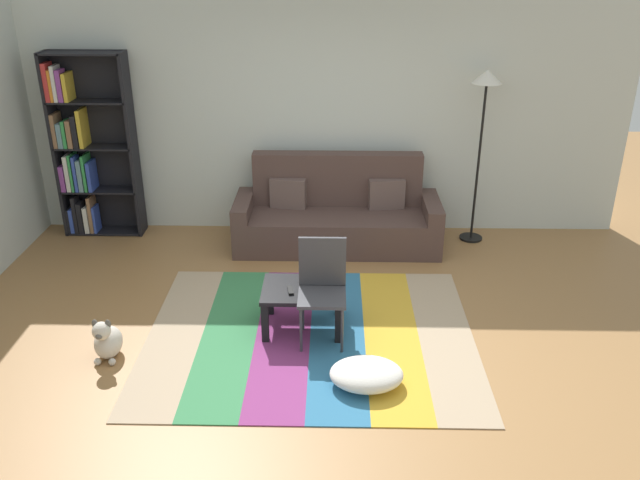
% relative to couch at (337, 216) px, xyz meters
% --- Properties ---
extents(ground_plane, '(14.00, 14.00, 0.00)m').
position_rel_couch_xyz_m(ground_plane, '(-0.13, -2.02, -0.34)').
color(ground_plane, '#9E7042').
extents(back_wall, '(6.80, 0.10, 2.70)m').
position_rel_couch_xyz_m(back_wall, '(-0.13, 0.53, 1.01)').
color(back_wall, silver).
rests_on(back_wall, ground_plane).
extents(rug, '(2.83, 2.37, 0.01)m').
position_rel_couch_xyz_m(rug, '(-0.23, -1.94, -0.33)').
color(rug, tan).
rests_on(rug, ground_plane).
extents(couch, '(2.26, 0.80, 1.00)m').
position_rel_couch_xyz_m(couch, '(0.00, 0.00, 0.00)').
color(couch, '#4C3833').
rests_on(couch, ground_plane).
extents(bookshelf, '(0.90, 0.28, 2.08)m').
position_rel_couch_xyz_m(bookshelf, '(-2.85, 0.28, 0.65)').
color(bookshelf, black).
rests_on(bookshelf, ground_plane).
extents(coffee_table, '(0.70, 0.54, 0.39)m').
position_rel_couch_xyz_m(coffee_table, '(-0.30, -1.81, -0.01)').
color(coffee_table, black).
rests_on(coffee_table, rug).
extents(pouf, '(0.57, 0.45, 0.18)m').
position_rel_couch_xyz_m(pouf, '(0.22, -2.63, -0.23)').
color(pouf, white).
rests_on(pouf, rug).
extents(dog, '(0.22, 0.35, 0.40)m').
position_rel_couch_xyz_m(dog, '(-1.89, -2.30, -0.18)').
color(dog, beige).
rests_on(dog, ground_plane).
extents(standing_lamp, '(0.32, 0.32, 1.93)m').
position_rel_couch_xyz_m(standing_lamp, '(1.55, 0.17, 1.27)').
color(standing_lamp, black).
rests_on(standing_lamp, ground_plane).
extents(tv_remote, '(0.07, 0.16, 0.02)m').
position_rel_couch_xyz_m(tv_remote, '(-0.41, -1.87, 0.08)').
color(tv_remote, black).
rests_on(tv_remote, coffee_table).
extents(folding_chair, '(0.40, 0.40, 0.90)m').
position_rel_couch_xyz_m(folding_chair, '(-0.13, -1.94, 0.20)').
color(folding_chair, '#38383D').
rests_on(folding_chair, ground_plane).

